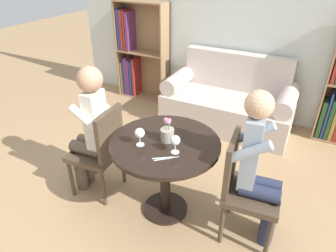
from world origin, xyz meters
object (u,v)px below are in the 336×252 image
object	(u,v)px
chair_left	(101,149)
person_right	(259,168)
chair_right	(244,185)
flower_vase	(167,133)
couch	(228,103)
person_left	(90,129)
wine_glass_left	(140,134)
bookshelf_left	(137,54)
wine_glass_right	(175,141)

from	to	relation	value
chair_left	person_right	world-z (taller)	person_right
chair_right	flower_vase	xyz separation A→B (m)	(-0.64, -0.05, 0.32)
couch	person_left	bearing A→B (deg)	-111.57
chair_left	flower_vase	size ratio (longest dim) A/B	4.22
person_left	wine_glass_left	bearing A→B (deg)	77.56
bookshelf_left	person_right	distance (m)	3.05
chair_right	wine_glass_left	distance (m)	0.90
chair_left	chair_right	xyz separation A→B (m)	(1.29, 0.12, 0.00)
chair_left	flower_vase	world-z (taller)	flower_vase
bookshelf_left	chair_right	size ratio (longest dim) A/B	1.63
flower_vase	chair_right	bearing A→B (deg)	4.57
person_right	flower_vase	size ratio (longest dim) A/B	6.02
chair_left	wine_glass_right	size ratio (longest dim) A/B	6.15
person_left	wine_glass_left	size ratio (longest dim) A/B	8.57
chair_right	person_right	world-z (taller)	person_right
person_left	flower_vase	world-z (taller)	person_left
flower_vase	person_left	bearing A→B (deg)	-173.89
bookshelf_left	chair_right	world-z (taller)	bookshelf_left
flower_vase	wine_glass_right	bearing A→B (deg)	-42.94
chair_right	flower_vase	distance (m)	0.72
chair_right	person_left	xyz separation A→B (m)	(-1.38, -0.13, 0.20)
chair_left	person_right	size ratio (longest dim) A/B	0.70
chair_left	person_left	xyz separation A→B (m)	(-0.08, -0.01, 0.20)
bookshelf_left	flower_vase	distance (m)	2.59
chair_right	wine_glass_right	bearing A→B (deg)	102.51
chair_left	wine_glass_left	bearing A→B (deg)	74.89
person_left	wine_glass_right	world-z (taller)	person_left
wine_glass_right	couch	bearing A→B (deg)	94.09
person_right	wine_glass_left	world-z (taller)	person_right
couch	person_right	size ratio (longest dim) A/B	1.28
wine_glass_right	flower_vase	size ratio (longest dim) A/B	0.69
chair_right	wine_glass_left	bearing A→B (deg)	98.46
chair_right	person_left	world-z (taller)	person_left
wine_glass_right	bookshelf_left	bearing A→B (deg)	128.60
bookshelf_left	person_left	world-z (taller)	bookshelf_left
person_left	wine_glass_right	distance (m)	0.88
chair_right	wine_glass_left	world-z (taller)	chair_right
chair_left	couch	bearing A→B (deg)	155.66
chair_left	person_right	bearing A→B (deg)	90.56
bookshelf_left	wine_glass_left	world-z (taller)	bookshelf_left
chair_right	wine_glass_right	size ratio (longest dim) A/B	6.15
chair_left	wine_glass_left	distance (m)	0.61
person_left	flower_vase	bearing A→B (deg)	91.16
chair_left	flower_vase	xyz separation A→B (m)	(0.65, 0.07, 0.32)
person_left	wine_glass_left	world-z (taller)	person_left
person_right	wine_glass_left	bearing A→B (deg)	98.03
wine_glass_left	flower_vase	world-z (taller)	flower_vase
person_right	flower_vase	distance (m)	0.74
couch	bookshelf_left	world-z (taller)	bookshelf_left
person_left	wine_glass_left	distance (m)	0.60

